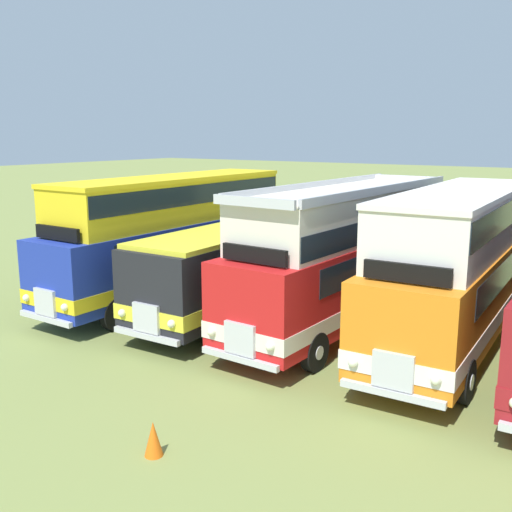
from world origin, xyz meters
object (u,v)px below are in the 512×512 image
Objects in this scene: bus_second_in_row at (255,259)px; bus_fourth_in_row at (458,262)px; bus_third_in_row at (346,253)px; cone_near_end at (153,439)px; bus_first_in_row at (173,231)px.

bus_fourth_in_row is at bearing 1.47° from bus_second_in_row.
cone_near_end is (0.49, -9.17, -2.02)m from bus_third_in_row.
bus_first_in_row reaches higher than cone_near_end.
bus_fourth_in_row is at bearing 72.56° from cone_near_end.
bus_third_in_row is 15.74× the size of cone_near_end.
bus_fourth_in_row is 9.98m from cone_near_end.
bus_second_in_row is 6.88m from bus_fourth_in_row.
bus_first_in_row reaches higher than bus_second_in_row.
bus_first_in_row is 3.51m from bus_second_in_row.
bus_first_in_row is 1.02× the size of bus_second_in_row.
bus_fourth_in_row is at bearing 2.93° from bus_first_in_row.
bus_first_in_row is at bearing -176.69° from bus_third_in_row.
bus_second_in_row is 10.03m from cone_near_end.
bus_fourth_in_row is (3.41, 0.13, 0.11)m from bus_third_in_row.
bus_fourth_in_row is (6.84, 0.18, 0.72)m from bus_second_in_row.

